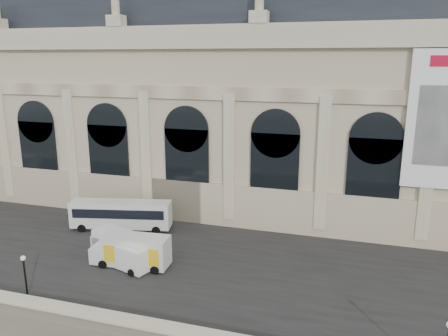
# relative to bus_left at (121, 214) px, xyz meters

# --- Properties ---
(quay) EXTENTS (160.00, 70.00, 6.00)m
(quay) POSITION_rel_bus_left_xyz_m (10.32, 17.40, -4.83)
(quay) COLOR gray
(quay) RESTS_ON ground
(street) EXTENTS (160.00, 24.00, 0.06)m
(street) POSITION_rel_bus_left_xyz_m (10.32, -3.60, -1.80)
(street) COLOR #2D2D2D
(street) RESTS_ON quay
(parapet) EXTENTS (160.00, 1.40, 1.21)m
(parapet) POSITION_rel_bus_left_xyz_m (10.32, -17.00, -1.22)
(parapet) COLOR gray
(parapet) RESTS_ON quay
(museum) EXTENTS (69.00, 18.70, 29.10)m
(museum) POSITION_rel_bus_left_xyz_m (4.35, 13.26, 11.89)
(museum) COLOR beige
(museum) RESTS_ON quay
(bus_left) EXTENTS (11.33, 4.68, 3.27)m
(bus_left) POSITION_rel_bus_left_xyz_m (0.00, 0.00, 0.00)
(bus_left) COLOR silver
(bus_left) RESTS_ON quay
(van_b) EXTENTS (5.64, 3.54, 2.35)m
(van_b) POSITION_rel_bus_left_xyz_m (4.77, -7.91, -0.63)
(van_b) COLOR white
(van_b) RESTS_ON quay
(van_c) EXTENTS (5.94, 3.56, 2.48)m
(van_c) POSITION_rel_bus_left_xyz_m (2.97, -6.07, -0.56)
(van_c) COLOR white
(van_c) RESTS_ON quay
(box_truck) EXTENTS (7.40, 3.00, 2.92)m
(box_truck) POSITION_rel_bus_left_xyz_m (5.41, -7.54, -0.36)
(box_truck) COLOR silver
(box_truck) RESTS_ON quay
(lamp_left) EXTENTS (0.39, 0.39, 3.88)m
(lamp_left) POSITION_rel_bus_left_xyz_m (0.39, -15.36, 0.09)
(lamp_left) COLOR black
(lamp_left) RESTS_ON quay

